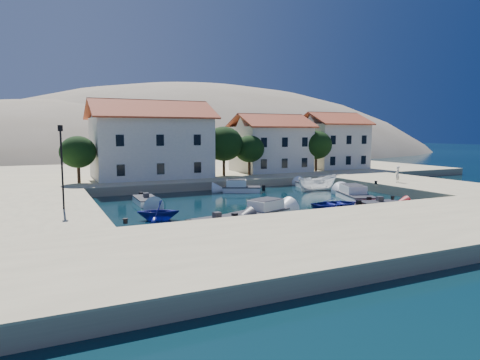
% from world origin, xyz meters
% --- Properties ---
extents(ground, '(400.00, 400.00, 0.00)m').
position_xyz_m(ground, '(0.00, 0.00, 0.00)').
color(ground, black).
rests_on(ground, ground).
extents(quay_south, '(52.00, 12.00, 1.00)m').
position_xyz_m(quay_south, '(0.00, -6.00, 0.50)').
color(quay_south, tan).
rests_on(quay_south, ground).
extents(quay_east, '(11.00, 20.00, 1.00)m').
position_xyz_m(quay_east, '(20.50, 10.00, 0.50)').
color(quay_east, tan).
rests_on(quay_east, ground).
extents(quay_west, '(8.00, 20.00, 1.00)m').
position_xyz_m(quay_west, '(-19.00, 10.00, 0.50)').
color(quay_west, tan).
rests_on(quay_west, ground).
extents(quay_north, '(80.00, 36.00, 1.00)m').
position_xyz_m(quay_north, '(2.00, 38.00, 0.50)').
color(quay_north, tan).
rests_on(quay_north, ground).
extents(hills, '(254.00, 176.00, 99.00)m').
position_xyz_m(hills, '(20.64, 123.62, -23.40)').
color(hills, gray).
rests_on(hills, ground).
extents(building_left, '(14.70, 9.45, 9.70)m').
position_xyz_m(building_left, '(-6.00, 28.00, 5.94)').
color(building_left, white).
rests_on(building_left, quay_north).
extents(building_mid, '(10.50, 8.40, 8.30)m').
position_xyz_m(building_mid, '(12.00, 29.00, 5.22)').
color(building_mid, white).
rests_on(building_mid, quay_north).
extents(building_right, '(9.45, 8.40, 8.80)m').
position_xyz_m(building_right, '(24.00, 30.00, 5.47)').
color(building_right, white).
rests_on(building_right, quay_north).
extents(trees, '(37.30, 5.30, 6.45)m').
position_xyz_m(trees, '(4.51, 25.46, 4.84)').
color(trees, '#382314').
rests_on(trees, quay_north).
extents(lamppost, '(0.35, 0.25, 6.22)m').
position_xyz_m(lamppost, '(-17.50, 8.00, 4.75)').
color(lamppost, black).
rests_on(lamppost, quay_west).
extents(bollards, '(29.36, 9.56, 0.30)m').
position_xyz_m(bollards, '(2.80, 3.87, 1.15)').
color(bollards, black).
rests_on(bollards, ground).
extents(motorboat_grey_sw, '(4.26, 2.55, 1.25)m').
position_xyz_m(motorboat_grey_sw, '(-7.74, 1.68, 0.29)').
color(motorboat_grey_sw, '#313135').
rests_on(motorboat_grey_sw, ground).
extents(cabin_cruiser_south, '(5.36, 3.77, 1.60)m').
position_xyz_m(cabin_cruiser_south, '(-3.55, 3.00, 0.48)').
color(cabin_cruiser_south, white).
rests_on(cabin_cruiser_south, ground).
extents(rowboat_south, '(4.60, 3.36, 0.93)m').
position_xyz_m(rowboat_south, '(4.79, 4.25, 0.00)').
color(rowboat_south, navy).
rests_on(rowboat_south, ground).
extents(motorboat_red_se, '(3.77, 2.22, 1.25)m').
position_xyz_m(motorboat_red_se, '(8.12, 2.40, 0.30)').
color(motorboat_red_se, maroon).
rests_on(motorboat_red_se, ground).
extents(cabin_cruiser_east, '(3.97, 6.02, 1.60)m').
position_xyz_m(cabin_cruiser_east, '(9.29, 6.96, 0.48)').
color(cabin_cruiser_east, white).
rests_on(cabin_cruiser_east, ground).
extents(boat_east, '(5.13, 2.26, 1.93)m').
position_xyz_m(boat_east, '(10.00, 14.37, 0.00)').
color(boat_east, white).
rests_on(boat_east, ground).
extents(motorboat_white_ne, '(2.52, 4.07, 1.25)m').
position_xyz_m(motorboat_white_ne, '(10.33, 16.96, 0.29)').
color(motorboat_white_ne, white).
rests_on(motorboat_white_ne, ground).
extents(rowboat_west, '(3.88, 3.61, 1.66)m').
position_xyz_m(rowboat_west, '(-10.92, 5.81, 0.00)').
color(rowboat_west, navy).
rests_on(rowboat_west, ground).
extents(motorboat_white_west, '(1.98, 4.27, 1.25)m').
position_xyz_m(motorboat_white_west, '(-10.07, 13.53, 0.29)').
color(motorboat_white_west, white).
rests_on(motorboat_white_west, ground).
extents(cabin_cruiser_north, '(4.61, 3.45, 1.60)m').
position_xyz_m(cabin_cruiser_north, '(1.48, 16.92, 0.48)').
color(cabin_cruiser_north, white).
rests_on(cabin_cruiser_north, ground).
extents(pedestrian, '(0.80, 0.68, 1.85)m').
position_xyz_m(pedestrian, '(17.92, 10.07, 1.93)').
color(pedestrian, silver).
rests_on(pedestrian, quay_east).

